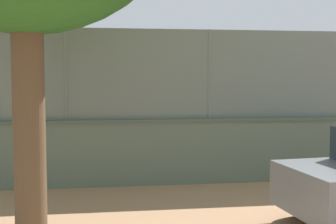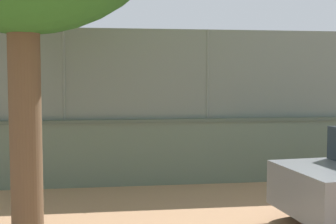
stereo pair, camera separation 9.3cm
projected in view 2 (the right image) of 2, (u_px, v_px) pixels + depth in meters
name	position (u px, v px, depth m)	size (l,w,h in m)	color
ground_plane	(157.00, 124.00, 24.01)	(260.00, 260.00, 0.00)	tan
perimeter_wall	(273.00, 149.00, 11.00)	(22.88, 0.40, 1.49)	slate
fence_panel_on_wall	(275.00, 74.00, 10.87)	(22.49, 0.08, 2.01)	slate
player_foreground_swinging	(135.00, 104.00, 25.63)	(1.27, 0.75, 1.64)	black
player_crossing_court	(169.00, 107.00, 21.92)	(0.85, 1.00, 1.71)	#B2B2B2
player_baseline_waiting	(117.00, 106.00, 23.63)	(1.04, 0.76, 1.62)	#B2B2B2
sports_ball	(128.00, 122.00, 24.40)	(0.12, 0.12, 0.12)	yellow
courtside_bench	(309.00, 147.00, 13.09)	(1.60, 0.38, 0.87)	#4C6B4C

